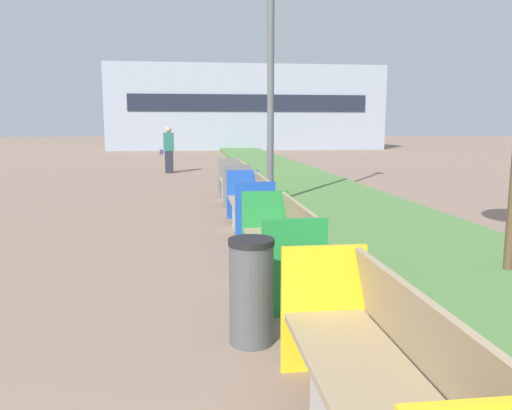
{
  "coord_description": "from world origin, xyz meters",
  "views": [
    {
      "loc": [
        0.0,
        1.22,
        1.78
      ],
      "look_at": [
        0.9,
        8.6,
        0.6
      ],
      "focal_mm": 35.0,
      "sensor_mm": 36.0,
      "label": 1
    }
  ],
  "objects_px": {
    "bench_yellow_frame": "(378,396)",
    "bench_blue_frame": "(250,208)",
    "pedestrian_walking": "(169,149)",
    "litter_bin": "(251,291)",
    "bench_grey_frame": "(235,185)",
    "bench_green_frame": "(280,253)"
  },
  "relations": [
    {
      "from": "bench_yellow_frame",
      "to": "litter_bin",
      "type": "height_order",
      "value": "bench_yellow_frame"
    },
    {
      "from": "bench_green_frame",
      "to": "litter_bin",
      "type": "relative_size",
      "value": 2.27
    },
    {
      "from": "bench_green_frame",
      "to": "litter_bin",
      "type": "distance_m",
      "value": 1.59
    },
    {
      "from": "bench_green_frame",
      "to": "pedestrian_walking",
      "type": "bearing_deg",
      "value": 97.93
    },
    {
      "from": "bench_yellow_frame",
      "to": "bench_green_frame",
      "type": "distance_m",
      "value": 3.06
    },
    {
      "from": "bench_grey_frame",
      "to": "pedestrian_walking",
      "type": "relative_size",
      "value": 1.25
    },
    {
      "from": "bench_green_frame",
      "to": "bench_blue_frame",
      "type": "relative_size",
      "value": 0.97
    },
    {
      "from": "pedestrian_walking",
      "to": "bench_green_frame",
      "type": "bearing_deg",
      "value": -82.07
    },
    {
      "from": "bench_green_frame",
      "to": "bench_grey_frame",
      "type": "xyz_separation_m",
      "value": [
        0.0,
        6.52,
        0.01
      ]
    },
    {
      "from": "bench_green_frame",
      "to": "bench_blue_frame",
      "type": "height_order",
      "value": "same"
    },
    {
      "from": "bench_yellow_frame",
      "to": "litter_bin",
      "type": "xyz_separation_m",
      "value": [
        -0.5,
        1.55,
        0.08
      ]
    },
    {
      "from": "bench_yellow_frame",
      "to": "pedestrian_walking",
      "type": "xyz_separation_m",
      "value": [
        -1.94,
        16.95,
        0.54
      ]
    },
    {
      "from": "bench_yellow_frame",
      "to": "bench_blue_frame",
      "type": "xyz_separation_m",
      "value": [
        -0.0,
        6.17,
        -0.0
      ]
    },
    {
      "from": "bench_yellow_frame",
      "to": "bench_green_frame",
      "type": "bearing_deg",
      "value": 90.02
    },
    {
      "from": "bench_yellow_frame",
      "to": "litter_bin",
      "type": "bearing_deg",
      "value": 107.96
    },
    {
      "from": "litter_bin",
      "to": "pedestrian_walking",
      "type": "height_order",
      "value": "pedestrian_walking"
    },
    {
      "from": "bench_blue_frame",
      "to": "pedestrian_walking",
      "type": "distance_m",
      "value": 10.97
    },
    {
      "from": "bench_green_frame",
      "to": "bench_grey_frame",
      "type": "distance_m",
      "value": 6.52
    },
    {
      "from": "bench_blue_frame",
      "to": "bench_grey_frame",
      "type": "height_order",
      "value": "same"
    },
    {
      "from": "litter_bin",
      "to": "bench_green_frame",
      "type": "bearing_deg",
      "value": 71.67
    },
    {
      "from": "bench_yellow_frame",
      "to": "bench_green_frame",
      "type": "height_order",
      "value": "same"
    },
    {
      "from": "bench_blue_frame",
      "to": "bench_grey_frame",
      "type": "bearing_deg",
      "value": 89.97
    }
  ]
}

